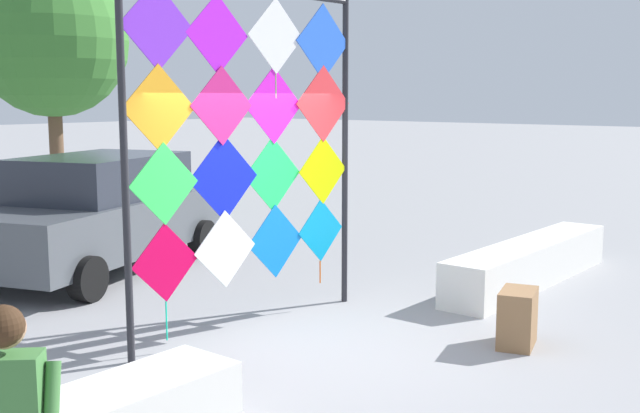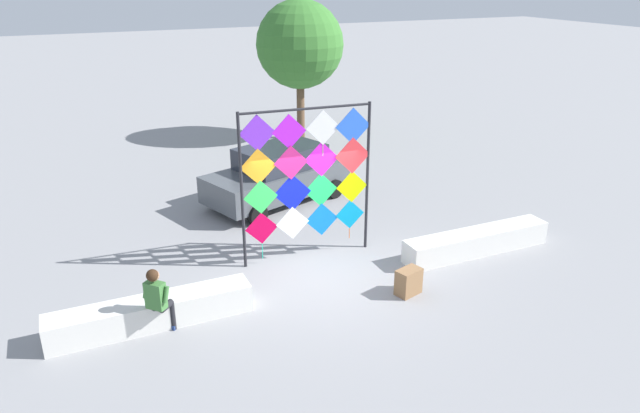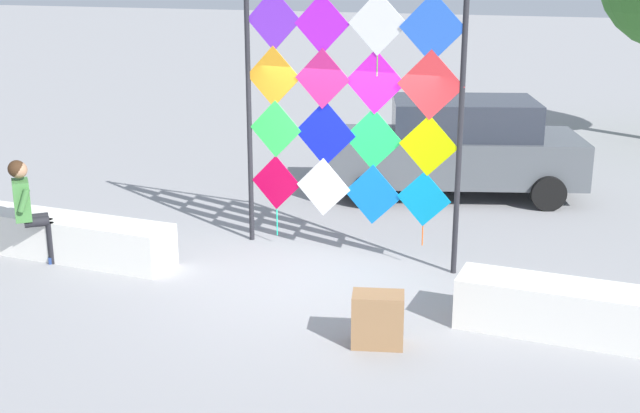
{
  "view_description": "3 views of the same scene",
  "coord_description": "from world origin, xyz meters",
  "px_view_note": "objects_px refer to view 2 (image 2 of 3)",
  "views": [
    {
      "loc": [
        -5.7,
        -4.49,
        2.46
      ],
      "look_at": [
        0.48,
        0.52,
        1.32
      ],
      "focal_mm": 43.09,
      "sensor_mm": 36.0,
      "label": 1
    },
    {
      "loc": [
        -4.81,
        -10.37,
        6.31
      ],
      "look_at": [
        0.02,
        0.33,
        1.56
      ],
      "focal_mm": 32.86,
      "sensor_mm": 36.0,
      "label": 2
    },
    {
      "loc": [
        3.62,
        -8.74,
        3.76
      ],
      "look_at": [
        0.06,
        0.05,
        0.98
      ],
      "focal_mm": 45.79,
      "sensor_mm": 36.0,
      "label": 3
    }
  ],
  "objects_px": {
    "kite_display_rack": "(307,173)",
    "parked_car": "(278,174)",
    "cardboard_box_large": "(409,282)",
    "tree_broadleaf": "(299,43)",
    "seated_vendor": "(159,296)"
  },
  "relations": [
    {
      "from": "seated_vendor",
      "to": "tree_broadleaf",
      "type": "xyz_separation_m",
      "value": [
        7.62,
        11.7,
        2.92
      ]
    },
    {
      "from": "tree_broadleaf",
      "to": "seated_vendor",
      "type": "bearing_deg",
      "value": -123.08
    },
    {
      "from": "cardboard_box_large",
      "to": "tree_broadleaf",
      "type": "bearing_deg",
      "value": 77.83
    },
    {
      "from": "kite_display_rack",
      "to": "cardboard_box_large",
      "type": "distance_m",
      "value": 3.29
    },
    {
      "from": "cardboard_box_large",
      "to": "tree_broadleaf",
      "type": "relative_size",
      "value": 0.11
    },
    {
      "from": "seated_vendor",
      "to": "cardboard_box_large",
      "type": "height_order",
      "value": "seated_vendor"
    },
    {
      "from": "kite_display_rack",
      "to": "tree_broadleaf",
      "type": "height_order",
      "value": "tree_broadleaf"
    },
    {
      "from": "cardboard_box_large",
      "to": "parked_car",
      "type": "bearing_deg",
      "value": 95.71
    },
    {
      "from": "seated_vendor",
      "to": "parked_car",
      "type": "relative_size",
      "value": 0.31
    },
    {
      "from": "seated_vendor",
      "to": "tree_broadleaf",
      "type": "bearing_deg",
      "value": 56.92
    },
    {
      "from": "cardboard_box_large",
      "to": "tree_broadleaf",
      "type": "distance_m",
      "value": 13.06
    },
    {
      "from": "kite_display_rack",
      "to": "parked_car",
      "type": "height_order",
      "value": "kite_display_rack"
    },
    {
      "from": "parked_car",
      "to": "tree_broadleaf",
      "type": "xyz_separation_m",
      "value": [
        3.27,
        6.21,
        2.9
      ]
    },
    {
      "from": "kite_display_rack",
      "to": "tree_broadleaf",
      "type": "relative_size",
      "value": 0.67
    },
    {
      "from": "kite_display_rack",
      "to": "tree_broadleaf",
      "type": "distance_m",
      "value": 10.72
    }
  ]
}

